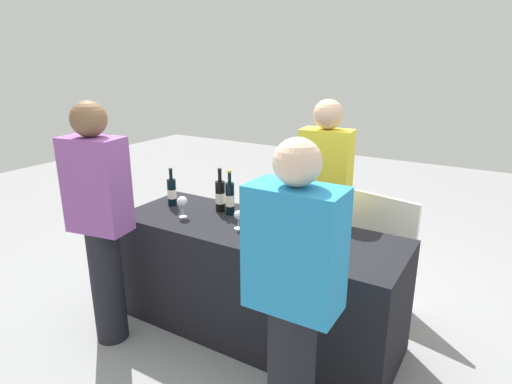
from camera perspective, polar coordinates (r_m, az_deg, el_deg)
name	(u,v)px	position (r m, az deg, el deg)	size (l,w,h in m)	color
ground_plane	(256,330)	(3.31, 0.00, -17.62)	(12.00, 12.00, 0.00)	gray
tasting_table	(256,281)	(3.10, 0.00, -11.55)	(1.99, 0.70, 0.80)	black
wine_bottle_0	(172,192)	(3.38, -10.99, 0.02)	(0.07, 0.07, 0.29)	black
wine_bottle_1	(220,196)	(3.20, -4.71, -0.50)	(0.07, 0.07, 0.33)	black
wine_bottle_2	(230,198)	(3.13, -3.44, -0.83)	(0.06, 0.06, 0.33)	black
wine_bottle_3	(260,205)	(3.04, 0.52, -1.67)	(0.07, 0.07, 0.31)	black
wine_bottle_4	(275,206)	(2.99, 2.53, -1.79)	(0.08, 0.08, 0.32)	black
wine_bottle_5	(291,211)	(2.89, 4.57, -2.50)	(0.08, 0.08, 0.32)	black
wine_bottle_6	(324,214)	(2.85, 8.87, -2.93)	(0.08, 0.08, 0.33)	black
wine_glass_0	(182,202)	(3.12, -9.67, -1.30)	(0.08, 0.08, 0.15)	silver
wine_glass_1	(238,216)	(2.87, -2.32, -3.14)	(0.06, 0.06, 0.13)	silver
wine_glass_2	(282,232)	(2.63, 3.41, -5.21)	(0.06, 0.06, 0.13)	silver
wine_glass_3	(333,238)	(2.56, 10.05, -6.00)	(0.06, 0.06, 0.13)	silver
server_pouring	(324,197)	(3.33, 8.94, -0.63)	(0.38, 0.23, 1.61)	#3F3351
guest_0	(100,218)	(2.99, -19.81, -3.25)	(0.42, 0.28, 1.65)	black
guest_1	(293,295)	(2.07, 4.94, -13.29)	(0.43, 0.24, 1.58)	black
menu_board	(376,248)	(3.63, 15.53, -7.04)	(0.64, 0.03, 0.87)	white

